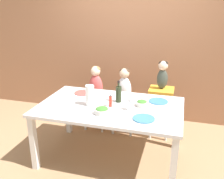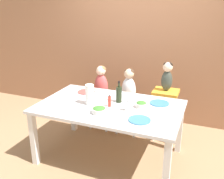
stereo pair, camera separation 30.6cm
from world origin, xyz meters
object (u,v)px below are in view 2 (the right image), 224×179
at_px(chair_far_center, 129,108).
at_px(person_baby_right, 167,74).
at_px(chair_right_highchair, 165,102).
at_px(dinner_plate_back_left, 86,92).
at_px(wine_glass_near, 129,102).
at_px(paper_towel_roll, 90,95).
at_px(dinner_plate_front_right, 139,120).
at_px(dinner_plate_front_left, 59,107).
at_px(dinner_plate_back_right, 159,103).
at_px(chair_far_left, 101,104).
at_px(salad_bowl_small, 141,104).
at_px(wine_bottle, 119,94).
at_px(person_child_center, 129,86).
at_px(salad_bowl_large, 99,110).
at_px(person_child_left, 101,82).

distance_m(chair_far_center, person_baby_right, 0.81).
height_order(chair_right_highchair, dinner_plate_back_left, chair_right_highchair).
bearing_deg(chair_far_center, wine_glass_near, -71.91).
height_order(person_baby_right, paper_towel_roll, person_baby_right).
xyz_separation_m(wine_glass_near, dinner_plate_front_right, (0.18, -0.19, -0.11)).
relative_size(chair_far_center, wine_glass_near, 2.91).
relative_size(dinner_plate_front_left, dinner_plate_back_right, 1.00).
distance_m(chair_far_left, salad_bowl_small, 1.12).
xyz_separation_m(chair_far_center, dinner_plate_front_left, (-0.54, -1.03, 0.35)).
xyz_separation_m(wine_bottle, paper_towel_roll, (-0.31, -0.20, 0.02)).
relative_size(chair_far_center, person_child_center, 0.87).
distance_m(dinner_plate_back_right, dinner_plate_front_right, 0.55).
distance_m(chair_far_left, chair_far_center, 0.45).
bearing_deg(wine_glass_near, salad_bowl_large, -148.74).
bearing_deg(person_baby_right, person_child_left, -179.97).
height_order(salad_bowl_small, dinner_plate_front_left, salad_bowl_small).
bearing_deg(salad_bowl_small, wine_glass_near, -123.92).
height_order(person_child_center, paper_towel_roll, person_child_center).
bearing_deg(salad_bowl_small, dinner_plate_front_left, -158.12).
bearing_deg(wine_glass_near, salad_bowl_small, 56.08).
height_order(wine_glass_near, dinner_plate_front_left, wine_glass_near).
bearing_deg(person_baby_right, dinner_plate_back_right, -89.56).
bearing_deg(dinner_plate_back_left, salad_bowl_large, -50.90).
relative_size(chair_far_center, dinner_plate_back_left, 1.96).
xyz_separation_m(chair_far_center, wine_bottle, (0.06, -0.60, 0.45)).
distance_m(person_child_left, wine_glass_near, 1.09).
relative_size(person_child_center, wine_bottle, 1.97).
relative_size(chair_right_highchair, person_child_center, 1.38).
bearing_deg(chair_far_left, dinner_plate_back_right, -24.54).
distance_m(chair_far_center, dinner_plate_back_left, 0.74).
bearing_deg(wine_glass_near, chair_right_highchair, 71.02).
height_order(person_child_center, dinner_plate_back_right, person_child_center).
relative_size(chair_far_left, dinner_plate_front_right, 1.96).
bearing_deg(person_baby_right, chair_right_highchair, -90.00).
bearing_deg(dinner_plate_back_left, dinner_plate_front_left, -94.94).
xyz_separation_m(chair_right_highchair, salad_bowl_small, (-0.18, -0.66, 0.19)).
relative_size(chair_far_center, chair_right_highchair, 0.63).
height_order(wine_bottle, salad_bowl_small, wine_bottle).
bearing_deg(dinner_plate_front_right, chair_far_left, 132.04).
distance_m(person_child_left, dinner_plate_front_right, 1.35).
bearing_deg(salad_bowl_small, dinner_plate_front_right, -77.15).
relative_size(chair_far_left, person_child_center, 0.87).
xyz_separation_m(chair_far_left, dinner_plate_back_left, (-0.04, -0.43, 0.35)).
height_order(dinner_plate_back_left, dinner_plate_back_right, same).
relative_size(person_child_center, person_baby_right, 1.34).
xyz_separation_m(dinner_plate_front_left, dinner_plate_front_right, (0.99, 0.02, 0.00)).
distance_m(wine_bottle, salad_bowl_small, 0.32).
relative_size(person_child_center, dinner_plate_front_right, 2.27).
height_order(chair_far_center, wine_glass_near, wine_glass_near).
relative_size(chair_right_highchair, wine_glass_near, 4.65).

